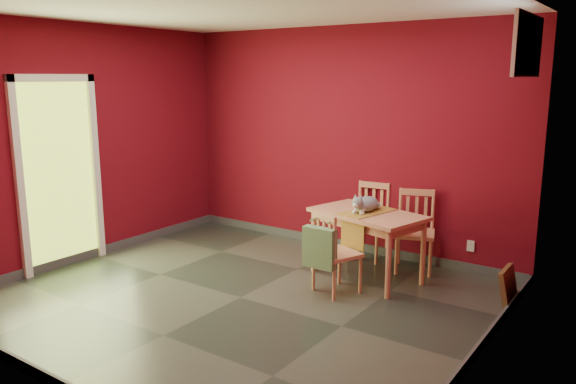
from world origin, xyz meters
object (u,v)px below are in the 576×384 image
Objects in this scene: picture_frame at (508,288)px; chair_far_right at (415,230)px; tote_bag at (320,248)px; chair_near at (334,252)px; cat at (366,201)px; dining_table at (367,220)px; chair_far_left at (369,220)px.

chair_far_right is at bearing 155.82° from picture_frame.
picture_frame is at bearing 27.05° from tote_bag.
cat reaches higher than chair_near.
dining_table reaches higher than picture_frame.
cat is at bearing 145.38° from dining_table.
chair_far_left reaches higher than tote_bag.
dining_table is at bearing 83.12° from chair_near.
chair_near is at bearing -96.88° from dining_table.
picture_frame is at bearing 1.44° from dining_table.
chair_far_right is (0.61, -0.11, 0.00)m from chair_far_left.
chair_far_right is 1.27m from picture_frame.
tote_bag is at bearing -98.56° from dining_table.
chair_far_left reaches higher than chair_near.
tote_bag reaches higher than picture_frame.
tote_bag is at bearing -152.95° from picture_frame.
dining_table is at bearing -7.92° from cat.
cat is (0.04, 0.58, 0.41)m from chair_near.
chair_far_right is 2.01× the size of cat.
dining_table is at bearing 81.44° from tote_bag.
dining_table is 2.90× the size of cat.
picture_frame is (1.47, 0.02, -0.64)m from cat.
chair_far_right reaches higher than tote_bag.
dining_table is 1.44× the size of chair_far_left.
chair_far_right is at bearing 71.80° from tote_bag.
chair_far_right is 1.37m from tote_bag.
chair_far_right is at bearing 83.76° from cat.
tote_bag is 0.85m from cat.
chair_far_left is 2.01× the size of cat.
tote_bag is at bearing -108.20° from chair_far_right.
tote_bag is 1.78m from picture_frame.
chair_far_right is 1.17m from chair_near.
dining_table is 0.60m from chair_near.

